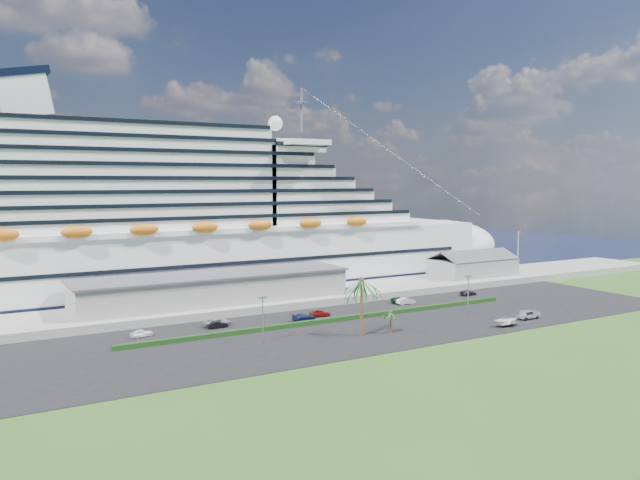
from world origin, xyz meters
TOP-DOWN VIEW (x-y plane):
  - ground at (0.00, 0.00)m, footprint 420.00×420.00m
  - asphalt_lot at (0.00, 11.00)m, footprint 140.00×38.00m
  - wharf at (0.00, 40.00)m, footprint 240.00×20.00m
  - water at (0.00, 130.00)m, footprint 420.00×160.00m
  - cruise_ship at (-21.53, 64.00)m, footprint 191.00×38.00m
  - terminal_building at (-25.00, 40.00)m, footprint 61.00×15.00m
  - port_shed at (52.00, 40.00)m, footprint 24.00×12.31m
  - flagpole at (70.04, 40.00)m, footprint 1.08×0.16m
  - hedge at (-8.00, 16.00)m, footprint 88.00×1.10m
  - lamp_post_left at (-28.00, 8.00)m, footprint 1.60×0.35m
  - lamp_post_right at (20.00, 8.00)m, footprint 1.60×0.35m
  - palm_tall at (-10.00, 4.00)m, footprint 8.82×8.82m
  - palm_short at (-4.50, 2.50)m, footprint 3.53×3.53m
  - parked_car_0 at (-45.31, 22.96)m, footprint 4.40×2.28m
  - parked_car_1 at (-30.93, 22.74)m, footprint 4.09×1.43m
  - parked_car_2 at (-30.24, 24.11)m, footprint 5.72×2.85m
  - parked_car_3 at (-13.26, 20.00)m, footprint 5.14×2.18m
  - parked_car_4 at (-8.61, 21.66)m, footprint 4.70×2.71m
  - parked_car_5 at (15.18, 23.11)m, footprint 4.73×1.82m
  - parked_car_6 at (15.35, 24.87)m, footprint 5.61×4.07m
  - parked_car_7 at (35.48, 24.22)m, footprint 4.63×2.03m
  - pickup_truck at (27.37, -1.90)m, footprint 5.08×2.03m
  - boat_trailer at (18.78, -4.28)m, footprint 6.09×3.85m

SIDE VIEW (x-z plane):
  - ground at x=0.00m, z-range 0.00..0.00m
  - water at x=0.00m, z-range 0.00..0.02m
  - asphalt_lot at x=0.00m, z-range 0.00..0.12m
  - hedge at x=-8.00m, z-range 0.12..1.02m
  - parked_car_7 at x=35.48m, z-range 0.12..1.45m
  - parked_car_1 at x=-30.93m, z-range 0.12..1.47m
  - parked_car_6 at x=15.35m, z-range 0.12..1.54m
  - parked_car_0 at x=-45.31m, z-range 0.12..1.55m
  - parked_car_3 at x=-13.26m, z-range 0.12..1.60m
  - parked_car_4 at x=-8.61m, z-range 0.12..1.62m
  - parked_car_5 at x=15.18m, z-range 0.12..1.66m
  - parked_car_2 at x=-30.24m, z-range 0.12..1.68m
  - wharf at x=0.00m, z-range 0.00..1.80m
  - pickup_truck at x=27.37m, z-range 0.21..1.98m
  - boat_trailer at x=18.78m, z-range 0.41..2.17m
  - palm_short at x=-4.50m, z-range 1.38..5.95m
  - port_shed at x=52.00m, z-range 0.71..8.08m
  - terminal_building at x=-25.00m, z-range 1.86..8.16m
  - lamp_post_left at x=-28.00m, z-range 1.21..9.48m
  - lamp_post_right at x=20.00m, z-range 1.21..9.48m
  - flagpole at x=70.04m, z-range 2.27..14.27m
  - palm_tall at x=-10.00m, z-range 3.64..14.77m
  - cruise_ship at x=-21.53m, z-range -10.31..43.69m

